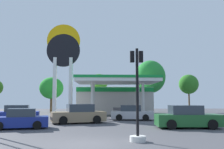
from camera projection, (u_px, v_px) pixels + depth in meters
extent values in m
plane|color=#47474C|center=(91.00, 144.00, 11.30)|extent=(90.00, 90.00, 0.00)
cube|color=beige|center=(114.00, 101.00, 36.77)|extent=(10.59, 5.84, 3.75)
cube|color=#148C38|center=(115.00, 89.00, 33.97)|extent=(10.59, 0.12, 0.60)
cube|color=white|center=(117.00, 81.00, 30.30)|extent=(9.59, 7.06, 0.35)
cube|color=#148C38|center=(117.00, 79.00, 30.33)|extent=(9.69, 7.16, 0.30)
cylinder|color=silver|center=(92.00, 100.00, 28.04)|extent=(0.32, 0.32, 4.04)
cylinder|color=silver|center=(143.00, 100.00, 28.25)|extent=(0.32, 0.32, 4.04)
cylinder|color=silver|center=(93.00, 100.00, 31.90)|extent=(0.32, 0.32, 4.04)
cylinder|color=silver|center=(138.00, 100.00, 32.11)|extent=(0.32, 0.32, 4.04)
cube|color=#4C4C51|center=(117.00, 112.00, 29.93)|extent=(0.90, 0.60, 1.10)
cube|color=white|center=(55.00, 87.00, 30.45)|extent=(0.40, 0.56, 7.19)
cube|color=white|center=(71.00, 87.00, 30.52)|extent=(0.40, 0.56, 7.19)
cylinder|color=black|center=(63.00, 50.00, 30.94)|extent=(4.10, 0.22, 4.10)
cylinder|color=#F2B20C|center=(64.00, 41.00, 31.08)|extent=(4.10, 0.22, 4.10)
cube|color=white|center=(64.00, 46.00, 31.06)|extent=(3.77, 0.08, 0.74)
cylinder|color=black|center=(2.00, 118.00, 23.60)|extent=(0.68, 0.34, 0.65)
cylinder|color=black|center=(29.00, 118.00, 22.52)|extent=(0.68, 0.34, 0.65)
cylinder|color=black|center=(31.00, 117.00, 24.20)|extent=(0.68, 0.34, 0.65)
cube|color=navy|center=(15.00, 116.00, 23.08)|extent=(4.50, 2.55, 0.77)
cube|color=#2D3842|center=(17.00, 108.00, 23.18)|extent=(2.28, 1.93, 0.65)
cylinder|color=black|center=(2.00, 124.00, 17.79)|extent=(0.62, 0.33, 0.59)
cylinder|color=black|center=(37.00, 125.00, 16.90)|extent=(0.62, 0.33, 0.59)
cylinder|color=black|center=(38.00, 123.00, 18.43)|extent=(0.62, 0.33, 0.59)
cube|color=navy|center=(19.00, 122.00, 17.36)|extent=(4.15, 2.48, 0.70)
cube|color=#2D3842|center=(22.00, 113.00, 17.46)|extent=(2.13, 1.83, 0.59)
cylinder|color=black|center=(145.00, 116.00, 25.44)|extent=(0.65, 0.29, 0.63)
cylinder|color=black|center=(146.00, 118.00, 23.78)|extent=(0.65, 0.29, 0.63)
cylinder|color=black|center=(120.00, 116.00, 25.67)|extent=(0.65, 0.29, 0.63)
cylinder|color=black|center=(119.00, 117.00, 24.01)|extent=(0.65, 0.29, 0.63)
cube|color=#B2B2BA|center=(132.00, 115.00, 24.74)|extent=(4.29, 2.23, 0.74)
cube|color=#2D3842|center=(131.00, 108.00, 24.82)|extent=(2.13, 1.76, 0.63)
cube|color=black|center=(153.00, 116.00, 24.55)|extent=(0.33, 1.64, 0.23)
cylinder|color=black|center=(63.00, 120.00, 20.16)|extent=(0.73, 0.43, 0.69)
cylinder|color=black|center=(60.00, 119.00, 21.91)|extent=(0.73, 0.43, 0.69)
cylinder|color=black|center=(97.00, 120.00, 21.07)|extent=(0.73, 0.43, 0.69)
cylinder|color=black|center=(91.00, 118.00, 22.82)|extent=(0.73, 0.43, 0.69)
cube|color=#8C7556|center=(78.00, 116.00, 21.51)|extent=(4.90, 3.13, 0.82)
cube|color=#2D3842|center=(80.00, 108.00, 21.64)|extent=(2.56, 2.24, 0.69)
cube|color=black|center=(52.00, 118.00, 20.79)|extent=(0.64, 1.77, 0.26)
cylinder|color=black|center=(203.00, 122.00, 18.70)|extent=(0.69, 0.26, 0.69)
cylinder|color=black|center=(213.00, 124.00, 16.87)|extent=(0.69, 0.26, 0.69)
cylinder|color=black|center=(166.00, 122.00, 18.69)|extent=(0.69, 0.26, 0.69)
cylinder|color=black|center=(171.00, 124.00, 16.86)|extent=(0.69, 0.26, 0.69)
cube|color=#1E5928|center=(188.00, 120.00, 17.80)|extent=(4.56, 2.04, 0.81)
cube|color=#2D3842|center=(185.00, 110.00, 17.87)|extent=(2.20, 1.75, 0.69)
cube|color=black|center=(219.00, 122.00, 17.80)|extent=(0.19, 1.79, 0.26)
cylinder|color=silver|center=(138.00, 139.00, 12.01)|extent=(0.78, 0.78, 0.27)
cylinder|color=black|center=(137.00, 91.00, 12.24)|extent=(0.14, 0.14, 4.28)
cube|color=black|center=(132.00, 57.00, 12.57)|extent=(0.21, 0.20, 0.57)
sphere|color=red|center=(132.00, 54.00, 12.71)|extent=(0.15, 0.15, 0.15)
sphere|color=#D89E0C|center=(132.00, 57.00, 12.69)|extent=(0.15, 0.15, 0.15)
sphere|color=green|center=(132.00, 61.00, 12.67)|extent=(0.15, 0.15, 0.15)
cube|color=black|center=(141.00, 57.00, 12.59)|extent=(0.21, 0.20, 0.57)
sphere|color=red|center=(140.00, 54.00, 12.73)|extent=(0.15, 0.15, 0.15)
sphere|color=#D89E0C|center=(140.00, 57.00, 12.71)|extent=(0.15, 0.15, 0.15)
sphere|color=green|center=(140.00, 61.00, 12.69)|extent=(0.15, 0.15, 0.15)
cylinder|color=brown|center=(51.00, 105.00, 39.15)|extent=(0.33, 0.33, 2.45)
ellipsoid|color=#24902C|center=(51.00, 88.00, 39.42)|extent=(3.74, 3.74, 3.41)
cylinder|color=brown|center=(99.00, 101.00, 40.41)|extent=(0.29, 0.29, 3.74)
ellipsoid|color=#3B8222|center=(99.00, 82.00, 40.71)|extent=(2.94, 2.94, 2.72)
cylinder|color=brown|center=(151.00, 100.00, 39.03)|extent=(0.26, 0.26, 3.85)
ellipsoid|color=#268533|center=(150.00, 77.00, 39.41)|extent=(4.74, 4.74, 5.17)
cylinder|color=brown|center=(189.00, 102.00, 40.51)|extent=(0.25, 0.25, 3.36)
ellipsoid|color=#2C7122|center=(189.00, 84.00, 40.80)|extent=(3.16, 3.16, 3.17)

